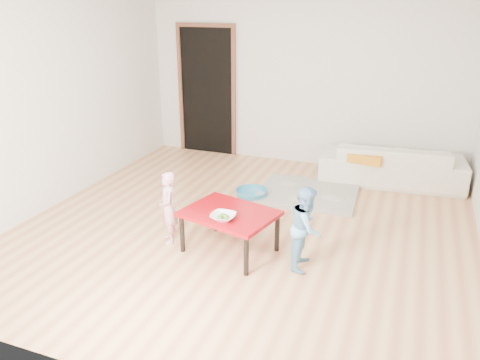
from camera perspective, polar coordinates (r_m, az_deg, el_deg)
The scene contains 13 objects.
floor at distance 5.44m, azimuth 0.75°, elevation -5.69°, with size 5.00×5.00×0.01m, color #BE7D51.
back_wall at distance 7.34m, azimuth 7.69°, elevation 11.92°, with size 5.00×0.02×2.60m, color silver.
left_wall at distance 6.28m, azimuth -21.43°, elevation 9.12°, with size 0.02×5.00×2.60m, color silver.
doorway at distance 7.89m, azimuth -4.00°, elevation 10.65°, with size 1.02×0.08×2.11m, color brown, non-canonical shape.
sofa at distance 6.96m, azimuth 17.94°, elevation 1.94°, with size 1.96×0.77×0.57m, color silver.
cushion at distance 6.68m, azimuth 15.22°, elevation 2.83°, with size 0.47×0.42×0.13m, color orange.
red_table at distance 4.84m, azimuth -1.27°, elevation -6.30°, with size 0.90×0.67×0.45m, color maroon, non-canonical shape.
bowl at distance 4.57m, azimuth -2.06°, elevation -4.51°, with size 0.24×0.24×0.06m, color white.
broccoli at distance 4.57m, azimuth -2.06°, elevation -4.53°, with size 0.12×0.12×0.06m, color #2D5919, non-canonical shape.
child_pink at distance 5.02m, azimuth -8.76°, elevation -3.36°, with size 0.29×0.19×0.79m, color #DD657B.
child_blue at distance 4.54m, azimuth 8.10°, elevation -5.75°, with size 0.40×0.31×0.83m, color #67A8F0.
basin at distance 6.14m, azimuth 1.41°, elevation -1.76°, with size 0.42×0.42×0.13m, color teal.
blanket at distance 6.32m, azimuth 8.31°, elevation -1.61°, with size 1.27×1.05×0.06m, color #B0AC9B, non-canonical shape.
Camera 1 is at (1.66, -4.56, 2.45)m, focal length 35.00 mm.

